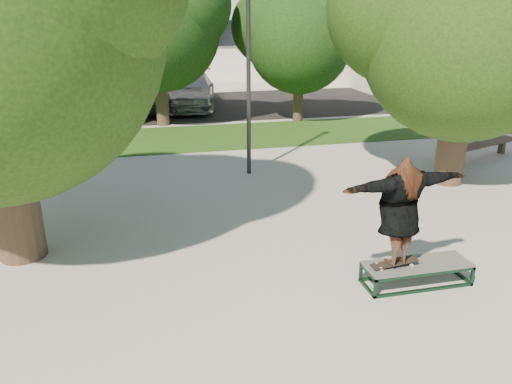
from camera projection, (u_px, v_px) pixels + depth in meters
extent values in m
plane|color=#A49F97|center=(254.00, 256.00, 9.35)|extent=(120.00, 120.00, 0.00)
cube|color=#223F12|center=(223.00, 136.00, 18.25)|extent=(30.00, 4.00, 0.02)
cube|color=black|center=(180.00, 106.00, 23.99)|extent=(40.00, 8.00, 0.01)
cylinder|color=#38281E|center=(10.00, 175.00, 8.82)|extent=(0.84, 0.84, 3.20)
cylinder|color=#38281E|center=(454.00, 127.00, 12.86)|extent=(0.76, 0.76, 3.00)
sphere|color=#17370F|center=(467.00, 35.00, 12.08)|extent=(5.20, 5.20, 5.20)
sphere|color=#17370F|center=(405.00, 6.00, 12.30)|extent=(3.90, 3.90, 3.90)
cylinder|color=#38281E|center=(5.00, 99.00, 17.55)|extent=(0.44, 0.44, 2.80)
sphere|color=black|center=(19.00, 14.00, 16.39)|extent=(3.08, 3.08, 3.08)
cylinder|color=#38281E|center=(161.00, 87.00, 19.61)|extent=(0.50, 0.50, 3.00)
sphere|color=black|center=(157.00, 28.00, 18.85)|extent=(4.80, 4.80, 4.80)
sphere|color=black|center=(124.00, 11.00, 19.05)|extent=(3.60, 3.60, 3.60)
sphere|color=black|center=(186.00, 4.00, 18.35)|extent=(3.36, 3.36, 3.36)
cylinder|color=#38281E|center=(298.00, 90.00, 20.39)|extent=(0.40, 0.40, 2.60)
sphere|color=black|center=(300.00, 40.00, 19.73)|extent=(4.20, 4.20, 4.20)
sphere|color=black|center=(270.00, 26.00, 19.91)|extent=(3.15, 3.15, 3.15)
sphere|color=black|center=(327.00, 21.00, 19.30)|extent=(2.94, 2.94, 2.94)
cylinder|color=#2D2D30|center=(248.00, 65.00, 13.11)|extent=(0.12, 0.12, 6.00)
cube|color=black|center=(132.00, 34.00, 30.72)|extent=(27.60, 0.12, 1.60)
cube|color=beige|center=(451.00, 16.00, 31.96)|extent=(15.00, 10.00, 8.00)
cube|color=#475147|center=(417.00, 264.00, 8.29)|extent=(1.80, 0.60, 0.03)
cylinder|color=white|center=(381.00, 269.00, 8.05)|extent=(0.06, 0.03, 0.06)
cylinder|color=white|center=(377.00, 264.00, 8.20)|extent=(0.06, 0.03, 0.06)
cylinder|color=white|center=(412.00, 265.00, 8.17)|extent=(0.06, 0.03, 0.06)
cylinder|color=white|center=(407.00, 261.00, 8.31)|extent=(0.06, 0.03, 0.06)
cube|color=black|center=(394.00, 263.00, 8.17)|extent=(0.78, 0.20, 0.10)
imported|color=#4E3321|center=(400.00, 211.00, 7.86)|extent=(2.28, 0.90, 1.80)
cube|color=#49372B|center=(454.00, 158.00, 14.82)|extent=(0.21, 0.21, 0.43)
cube|color=#49372B|center=(502.00, 147.00, 16.03)|extent=(0.21, 0.21, 0.43)
cube|color=#49372B|center=(480.00, 145.00, 15.35)|extent=(3.22, 1.49, 0.09)
imported|color=silver|center=(37.00, 94.00, 22.81)|extent=(2.61, 4.76, 1.53)
imported|color=black|center=(63.00, 103.00, 20.47)|extent=(1.84, 4.71, 1.53)
imported|color=#505054|center=(149.00, 95.00, 22.94)|extent=(2.96, 5.29, 1.40)
imported|color=#A3A4A8|center=(190.00, 90.00, 23.58)|extent=(3.09, 5.86, 1.62)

